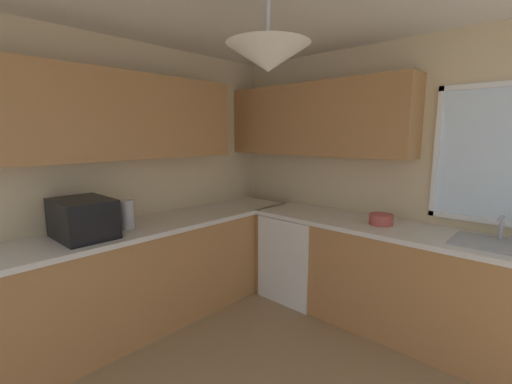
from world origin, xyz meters
TOP-DOWN VIEW (x-y plane):
  - room_shell at (-0.72, 0.54)m, footprint 3.56×3.55m
  - counter_run_left at (-1.41, 0.00)m, footprint 0.65×3.16m
  - counter_run_back at (0.21, 1.41)m, footprint 2.65×0.65m
  - dishwasher at (-0.75, 1.38)m, footprint 0.60×0.60m
  - microwave at (-1.41, -0.46)m, footprint 0.48×0.36m
  - kettle at (-1.39, -0.13)m, footprint 0.11×0.11m
  - sink_assembly at (0.89, 1.41)m, footprint 0.53×0.40m
  - bowl at (0.07, 1.41)m, footprint 0.20×0.20m

SIDE VIEW (x-z plane):
  - dishwasher at x=-0.75m, z-range 0.00..0.85m
  - counter_run_left at x=-1.41m, z-range 0.00..0.90m
  - counter_run_back at x=0.21m, z-range 0.00..0.90m
  - sink_assembly at x=0.89m, z-range 0.81..1.00m
  - bowl at x=0.07m, z-range 0.90..0.99m
  - kettle at x=-1.39m, z-range 0.90..1.13m
  - microwave at x=-1.41m, z-range 0.90..1.19m
  - room_shell at x=-0.72m, z-range 0.51..3.04m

